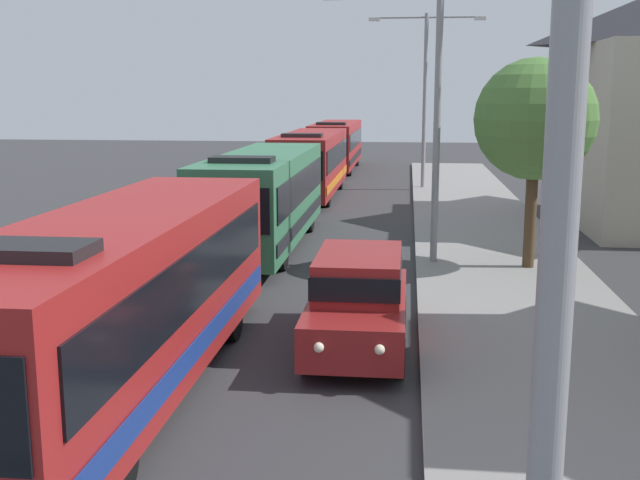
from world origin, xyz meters
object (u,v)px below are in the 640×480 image
object	(u,v)px
bus_lead	(123,296)
bus_fourth_in_line	(336,144)
streetlamp_mid	(438,93)
bus_second_in_line	(264,196)
bus_middle	(311,162)
white_suv	(359,297)
streetlamp_far	(425,83)
roadside_tree	(535,120)
streetlamp_near	(572,9)

from	to	relation	value
bus_lead	bus_fourth_in_line	bearing A→B (deg)	90.00
bus_fourth_in_line	streetlamp_mid	bearing A→B (deg)	-79.05
bus_lead	bus_second_in_line	world-z (taller)	same
streetlamp_mid	bus_lead	bearing A→B (deg)	-117.55
bus_middle	white_suv	distance (m)	22.62
bus_middle	bus_fourth_in_line	world-z (taller)	same
white_suv	streetlamp_mid	distance (m)	8.65
bus_second_in_line	streetlamp_far	bearing A→B (deg)	71.15
bus_middle	streetlamp_far	size ratio (longest dim) A/B	1.25
bus_middle	bus_fourth_in_line	xyz separation A→B (m)	(0.00, 13.13, 0.00)
bus_lead	roadside_tree	size ratio (longest dim) A/B	1.90
streetlamp_near	streetlamp_mid	size ratio (longest dim) A/B	1.11
bus_lead	streetlamp_far	world-z (taller)	streetlamp_far
streetlamp_near	roadside_tree	xyz separation A→B (m)	(2.63, 17.67, -1.15)
bus_lead	roadside_tree	bearing A→B (deg)	51.08
bus_fourth_in_line	streetlamp_far	bearing A→B (deg)	-61.20
streetlamp_near	roadside_tree	world-z (taller)	streetlamp_near
white_suv	streetlamp_near	bearing A→B (deg)	-80.86
white_suv	bus_lead	bearing A→B (deg)	-142.59
bus_middle	roadside_tree	bearing A→B (deg)	-62.16
bus_lead	streetlamp_far	distance (m)	29.18
bus_middle	bus_second_in_line	bearing A→B (deg)	-90.00
streetlamp_mid	streetlamp_near	bearing A→B (deg)	-90.00
bus_second_in_line	streetlamp_far	distance (m)	17.12
streetlamp_mid	roadside_tree	bearing A→B (deg)	-8.90
bus_lead	streetlamp_mid	distance (m)	12.12
streetlamp_near	streetlamp_mid	xyz separation A→B (m)	(0.00, 18.09, -0.44)
bus_lead	bus_fourth_in_line	distance (m)	38.25
streetlamp_far	streetlamp_mid	bearing A→B (deg)	-90.00
white_suv	streetlamp_near	world-z (taller)	streetlamp_near
streetlamp_near	white_suv	bearing A→B (deg)	99.14
bus_fourth_in_line	bus_middle	bearing A→B (deg)	-90.00
bus_second_in_line	roadside_tree	distance (m)	8.84
bus_lead	bus_fourth_in_line	xyz separation A→B (m)	(0.00, 38.25, 0.00)
bus_middle	streetlamp_far	world-z (taller)	streetlamp_far
bus_fourth_in_line	streetlamp_near	distance (m)	46.46
streetlamp_near	streetlamp_far	distance (m)	36.17
bus_middle	roadside_tree	world-z (taller)	roadside_tree
bus_lead	roadside_tree	xyz separation A→B (m)	(8.02, 9.94, 2.55)
roadside_tree	streetlamp_far	bearing A→B (deg)	98.08
bus_lead	bus_second_in_line	bearing A→B (deg)	90.00
bus_lead	streetlamp_mid	bearing A→B (deg)	62.45
bus_fourth_in_line	white_suv	world-z (taller)	bus_fourth_in_line
streetlamp_mid	bus_second_in_line	bearing A→B (deg)	157.12
bus_middle	streetlamp_mid	bearing A→B (deg)	-69.94
bus_lead	bus_second_in_line	xyz separation A→B (m)	(-0.00, 12.63, -0.00)
bus_second_in_line	white_suv	distance (m)	10.49
streetlamp_mid	roadside_tree	distance (m)	2.75
bus_fourth_in_line	bus_second_in_line	bearing A→B (deg)	-90.00
streetlamp_mid	roadside_tree	size ratio (longest dim) A/B	1.34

